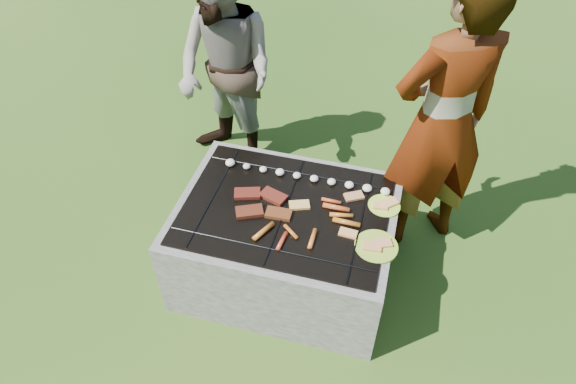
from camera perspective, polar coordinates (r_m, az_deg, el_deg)
name	(u,v)px	position (r m, az deg, el deg)	size (l,w,h in m)	color
lawn	(286,271)	(3.51, -0.22, -8.75)	(60.00, 60.00, 0.00)	#1D4210
fire_pit	(286,244)	(3.29, -0.23, -5.80)	(1.30, 1.00, 0.62)	#A39B90
mushrooms	(308,177)	(3.21, 2.27, 1.64)	(1.06, 0.06, 0.04)	white
pork_slabs	(262,203)	(3.06, -2.96, -1.25)	(0.40, 0.30, 0.02)	maroon
sausages	(315,223)	(2.95, 2.98, -3.46)	(0.57, 0.46, 0.03)	#C03E1F
bread_on_grate	(330,209)	(3.04, 4.72, -1.85)	(0.44, 0.39, 0.02)	#CFBB6A
plate_far	(385,206)	(3.12, 10.68, -1.48)	(0.24, 0.24, 0.03)	#FEF63C
plate_near	(376,246)	(2.89, 9.79, -5.96)	(0.29, 0.29, 0.03)	gold
cook	(442,123)	(3.22, 16.75, 7.31)	(0.70, 0.46, 1.93)	gray
bystander	(226,72)	(3.81, -6.90, 13.07)	(0.82, 0.64, 1.69)	gray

